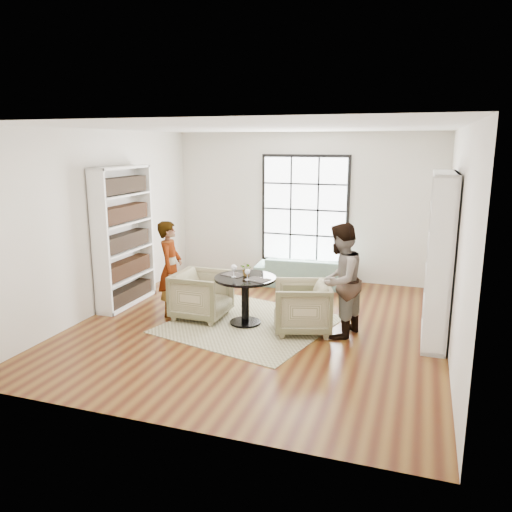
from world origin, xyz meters
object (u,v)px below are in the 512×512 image
(armchair_left, at_px, (202,295))
(flower_centerpiece, at_px, (247,269))
(sofa, at_px, (305,271))
(armchair_right, at_px, (302,307))
(person_left, at_px, (170,268))
(pedestal_table, at_px, (245,290))
(wine_glass_right, at_px, (247,272))
(person_right, at_px, (340,281))
(wine_glass_left, at_px, (234,268))

(armchair_left, distance_m, flower_centerpiece, 0.91)
(sofa, xyz_separation_m, armchair_left, (-1.16, -2.40, 0.10))
(armchair_right, height_order, person_left, person_left)
(sofa, relative_size, armchair_right, 2.32)
(pedestal_table, height_order, wine_glass_right, wine_glass_right)
(armchair_right, relative_size, person_left, 0.54)
(person_right, bearing_deg, armchair_left, -76.38)
(armchair_right, xyz_separation_m, wine_glass_right, (-0.82, -0.13, 0.51))
(sofa, height_order, wine_glass_right, wine_glass_right)
(armchair_left, height_order, flower_centerpiece, flower_centerpiece)
(pedestal_table, relative_size, armchair_left, 1.13)
(armchair_left, bearing_deg, armchair_right, -91.65)
(person_left, relative_size, flower_centerpiece, 7.26)
(person_right, relative_size, wine_glass_right, 9.50)
(sofa, bearing_deg, armchair_left, 60.31)
(wine_glass_left, bearing_deg, sofa, 77.47)
(flower_centerpiece, bearing_deg, armchair_right, -5.98)
(person_right, distance_m, flower_centerpiece, 1.46)
(sofa, distance_m, armchair_right, 2.53)
(armchair_left, relative_size, person_left, 0.54)
(armchair_left, relative_size, wine_glass_right, 4.77)
(pedestal_table, height_order, person_right, person_right)
(person_left, height_order, wine_glass_right, person_left)
(wine_glass_right, bearing_deg, person_right, 5.61)
(sofa, relative_size, flower_centerpiece, 9.06)
(person_left, height_order, flower_centerpiece, person_left)
(person_right, bearing_deg, wine_glass_left, -73.32)
(person_right, bearing_deg, pedestal_table, -75.43)
(armchair_right, distance_m, flower_centerpiece, 1.03)
(pedestal_table, distance_m, person_left, 1.34)
(sofa, xyz_separation_m, flower_centerpiece, (-0.39, -2.38, 0.59))
(armchair_right, bearing_deg, wine_glass_right, -97.05)
(person_left, height_order, wine_glass_left, person_left)
(pedestal_table, xyz_separation_m, flower_centerpiece, (0.00, 0.07, 0.32))
(sofa, bearing_deg, wine_glass_left, 73.48)
(person_right, height_order, wine_glass_left, person_right)
(armchair_left, bearing_deg, wine_glass_left, -99.25)
(sofa, distance_m, armchair_left, 2.67)
(armchair_left, distance_m, person_left, 0.68)
(wine_glass_right, bearing_deg, armchair_right, 9.32)
(armchair_right, height_order, person_right, person_right)
(armchair_right, bearing_deg, person_left, -108.23)
(pedestal_table, height_order, wine_glass_left, wine_glass_left)
(person_left, distance_m, wine_glass_right, 1.43)
(armchair_left, relative_size, flower_centerpiece, 3.92)
(sofa, distance_m, person_right, 2.75)
(flower_centerpiece, bearing_deg, wine_glass_left, -142.94)
(armchair_right, distance_m, wine_glass_right, 0.97)
(wine_glass_right, relative_size, flower_centerpiece, 0.82)
(flower_centerpiece, bearing_deg, sofa, 80.77)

